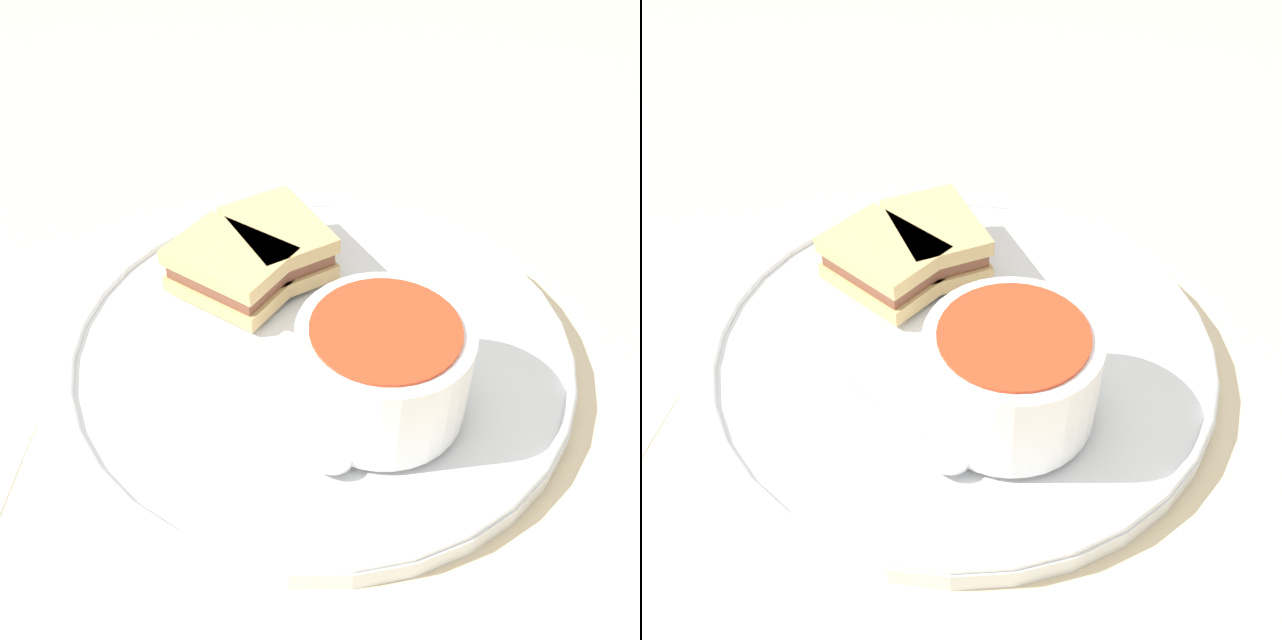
{
  "view_description": "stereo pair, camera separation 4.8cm",
  "coord_description": "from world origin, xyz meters",
  "views": [
    {
      "loc": [
        -0.35,
        0.04,
        0.36
      ],
      "look_at": [
        0.0,
        0.0,
        0.04
      ],
      "focal_mm": 42.0,
      "sensor_mm": 36.0,
      "label": 1
    },
    {
      "loc": [
        -0.35,
        -0.01,
        0.36
      ],
      "look_at": [
        0.0,
        0.0,
        0.04
      ],
      "focal_mm": 42.0,
      "sensor_mm": 36.0,
      "label": 2
    }
  ],
  "objects": [
    {
      "name": "sandwich_half_near",
      "position": [
        0.08,
        0.02,
        0.04
      ],
      "size": [
        0.09,
        0.08,
        0.03
      ],
      "rotation": [
        0.0,
        0.0,
        0.43
      ],
      "color": "tan",
      "rests_on": "plate"
    },
    {
      "name": "sandwich_half_far",
      "position": [
        0.06,
        0.06,
        0.04
      ],
      "size": [
        0.09,
        0.1,
        0.03
      ],
      "rotation": [
        0.0,
        0.0,
        0.88
      ],
      "color": "tan",
      "rests_on": "plate"
    },
    {
      "name": "spoon",
      "position": [
        -0.09,
        0.01,
        0.02
      ],
      "size": [
        0.08,
        0.1,
        0.01
      ],
      "rotation": [
        0.0,
        0.0,
        4.04
      ],
      "color": "silver",
      "rests_on": "plate"
    },
    {
      "name": "plate",
      "position": [
        0.0,
        0.0,
        0.01
      ],
      "size": [
        0.33,
        0.33,
        0.02
      ],
      "color": "white",
      "rests_on": "ground_plane"
    },
    {
      "name": "ground_plane",
      "position": [
        0.0,
        0.0,
        0.0
      ],
      "size": [
        2.4,
        2.4,
        0.0
      ],
      "primitive_type": "plane",
      "color": "beige"
    },
    {
      "name": "soup_bowl",
      "position": [
        -0.06,
        -0.03,
        0.05
      ],
      "size": [
        0.1,
        0.1,
        0.06
      ],
      "color": "white",
      "rests_on": "plate"
    }
  ]
}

